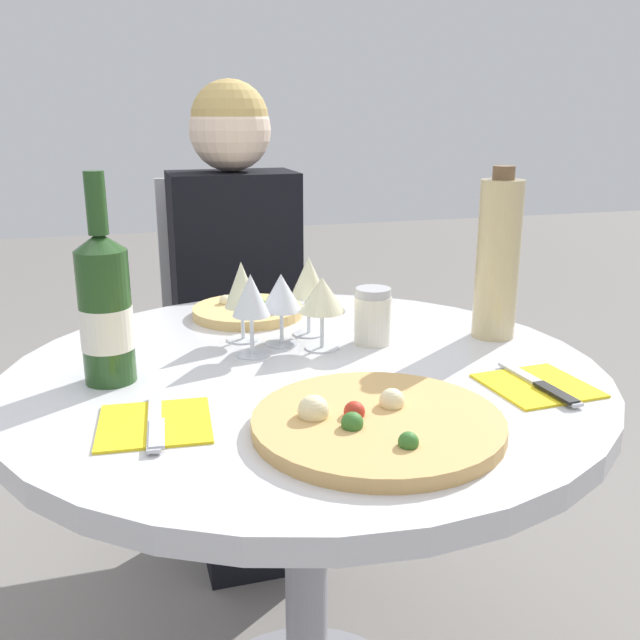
# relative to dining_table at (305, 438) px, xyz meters

# --- Properties ---
(dining_table) EXTENTS (0.99, 0.99, 0.73)m
(dining_table) POSITION_rel_dining_table_xyz_m (0.00, 0.00, 0.00)
(dining_table) COLOR gray
(dining_table) RESTS_ON ground_plane
(chair_behind_diner) EXTENTS (0.37, 0.37, 0.96)m
(chair_behind_diner) POSITION_rel_dining_table_xyz_m (0.01, 0.83, -0.13)
(chair_behind_diner) COLOR #ADADB2
(chair_behind_diner) RESTS_ON ground_plane
(seated_diner) EXTENTS (0.32, 0.43, 1.22)m
(seated_diner) POSITION_rel_dining_table_xyz_m (0.01, 0.69, -0.03)
(seated_diner) COLOR black
(seated_diner) RESTS_ON ground_plane
(pizza_large) EXTENTS (0.34, 0.34, 0.05)m
(pizza_large) POSITION_rel_dining_table_xyz_m (0.03, -0.26, 0.14)
(pizza_large) COLOR tan
(pizza_large) RESTS_ON dining_table
(pizza_small_far) EXTENTS (0.23, 0.23, 0.05)m
(pizza_small_far) POSITION_rel_dining_table_xyz_m (-0.03, 0.33, 0.14)
(pizza_small_far) COLOR #DBB26B
(pizza_small_far) RESTS_ON dining_table
(wine_bottle) EXTENTS (0.08, 0.08, 0.33)m
(wine_bottle) POSITION_rel_dining_table_xyz_m (-0.31, 0.03, 0.25)
(wine_bottle) COLOR #23471E
(wine_bottle) RESTS_ON dining_table
(tall_carafe) EXTENTS (0.08, 0.08, 0.32)m
(tall_carafe) POSITION_rel_dining_table_xyz_m (0.39, 0.07, 0.28)
(tall_carafe) COLOR tan
(tall_carafe) RESTS_ON dining_table
(sugar_shaker) EXTENTS (0.07, 0.07, 0.10)m
(sugar_shaker) POSITION_rel_dining_table_xyz_m (0.15, 0.09, 0.18)
(sugar_shaker) COLOR silver
(sugar_shaker) RESTS_ON dining_table
(wine_glass_front_right) EXTENTS (0.08, 0.08, 0.13)m
(wine_glass_front_right) POSITION_rel_dining_table_xyz_m (0.05, 0.09, 0.23)
(wine_glass_front_right) COLOR silver
(wine_glass_front_right) RESTS_ON dining_table
(wine_glass_center) EXTENTS (0.08, 0.08, 0.13)m
(wine_glass_center) POSITION_rel_dining_table_xyz_m (-0.01, 0.13, 0.22)
(wine_glass_center) COLOR silver
(wine_glass_center) RESTS_ON dining_table
(wine_glass_front_left) EXTENTS (0.07, 0.07, 0.14)m
(wine_glass_front_left) POSITION_rel_dining_table_xyz_m (-0.07, 0.09, 0.23)
(wine_glass_front_left) COLOR silver
(wine_glass_front_left) RESTS_ON dining_table
(wine_glass_back_left) EXTENTS (0.06, 0.06, 0.15)m
(wine_glass_back_left) POSITION_rel_dining_table_xyz_m (-0.07, 0.17, 0.23)
(wine_glass_back_left) COLOR silver
(wine_glass_back_left) RESTS_ON dining_table
(wine_glass_back_right) EXTENTS (0.07, 0.07, 0.15)m
(wine_glass_back_right) POSITION_rel_dining_table_xyz_m (0.05, 0.17, 0.24)
(wine_glass_back_right) COLOR silver
(wine_glass_back_right) RESTS_ON dining_table
(place_setting_left) EXTENTS (0.16, 0.19, 0.01)m
(place_setting_left) POSITION_rel_dining_table_xyz_m (-0.25, -0.16, 0.13)
(place_setting_left) COLOR yellow
(place_setting_left) RESTS_ON dining_table
(place_setting_right) EXTENTS (0.16, 0.19, 0.01)m
(place_setting_right) POSITION_rel_dining_table_xyz_m (0.32, -0.19, 0.13)
(place_setting_right) COLOR yellow
(place_setting_right) RESTS_ON dining_table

